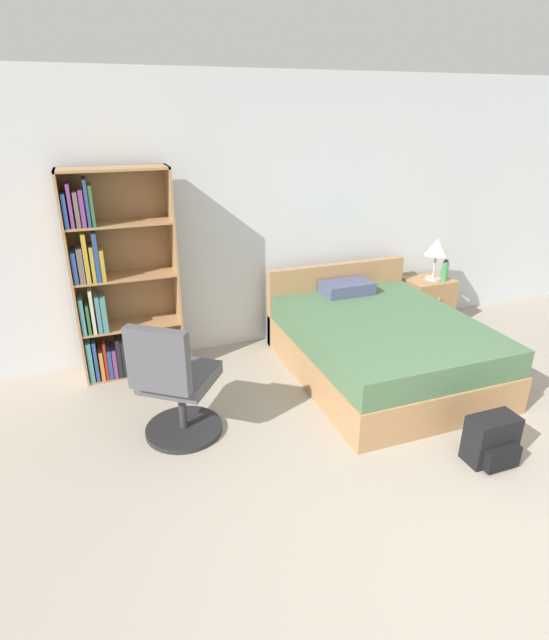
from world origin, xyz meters
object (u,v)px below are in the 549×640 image
object	(u,v)px
office_chair	(175,387)
nightstand	(426,302)
table_lamp	(437,249)
water_bottle	(445,271)
backpack_black	(492,441)
bookshelf	(111,284)
bed	(379,344)

from	to	relation	value
office_chair	nightstand	distance (m)	3.23
office_chair	table_lamp	world-z (taller)	table_lamp
water_bottle	backpack_black	size ratio (longest dim) A/B	0.67
backpack_black	bookshelf	bearing A→B (deg)	136.45
office_chair	bookshelf	bearing A→B (deg)	104.96
backpack_black	bed	bearing A→B (deg)	93.04
backpack_black	nightstand	bearing A→B (deg)	65.04
bookshelf	backpack_black	size ratio (longest dim) A/B	5.31
bookshelf	backpack_black	xyz separation A→B (m)	(2.31, -2.20, -0.70)
table_lamp	water_bottle	bearing A→B (deg)	-44.16
bookshelf	office_chair	size ratio (longest dim) A/B	1.89
bookshelf	water_bottle	size ratio (longest dim) A/B	7.88
bookshelf	office_chair	distance (m)	1.30
office_chair	water_bottle	world-z (taller)	office_chair
bookshelf	nightstand	world-z (taller)	bookshelf
table_lamp	backpack_black	bearing A→B (deg)	-115.94
table_lamp	backpack_black	distance (m)	2.51
bookshelf	nightstand	bearing A→B (deg)	-0.25
table_lamp	water_bottle	size ratio (longest dim) A/B	1.95
table_lamp	backpack_black	world-z (taller)	table_lamp
bed	water_bottle	world-z (taller)	bed
bookshelf	water_bottle	distance (m)	3.45
bookshelf	table_lamp	size ratio (longest dim) A/B	4.04
bed	table_lamp	xyz separation A→B (m)	(1.12, 0.77, 0.60)
office_chair	backpack_black	world-z (taller)	office_chair
office_chair	water_bottle	size ratio (longest dim) A/B	4.16
water_bottle	backpack_black	world-z (taller)	water_bottle
backpack_black	water_bottle	bearing A→B (deg)	61.43
office_chair	table_lamp	distance (m)	3.28
office_chair	table_lamp	bearing A→B (deg)	20.69
water_bottle	backpack_black	xyz separation A→B (m)	(-1.13, -2.08, -0.49)
bed	bookshelf	bearing A→B (deg)	160.19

